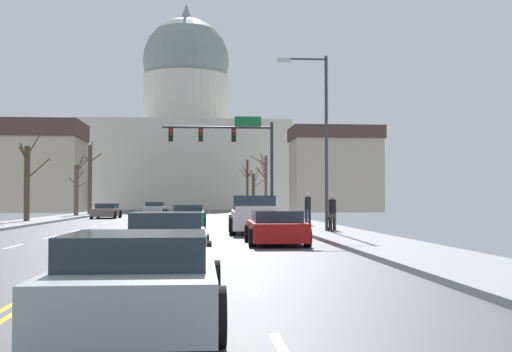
% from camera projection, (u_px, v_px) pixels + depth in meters
% --- Properties ---
extents(ground, '(20.00, 180.00, 0.20)m').
position_uv_depth(ground, '(145.00, 232.00, 30.16)').
color(ground, '#4A4A4F').
extents(signal_gantry, '(7.91, 0.41, 7.30)m').
position_uv_depth(signal_gantry, '(233.00, 145.00, 46.38)').
color(signal_gantry, '#28282D').
rests_on(signal_gantry, ground).
extents(street_lamp_right, '(2.27, 0.24, 7.85)m').
position_uv_depth(street_lamp_right, '(320.00, 127.00, 29.24)').
color(street_lamp_right, '#333338').
rests_on(street_lamp_right, ground).
extents(capitol_building, '(31.04, 20.94, 32.59)m').
position_uv_depth(capitol_building, '(186.00, 138.00, 102.95)').
color(capitol_building, beige).
rests_on(capitol_building, ground).
extents(sedan_near_00, '(2.16, 4.70, 1.21)m').
position_uv_depth(sedan_near_00, '(189.00, 214.00, 42.85)').
color(sedan_near_00, '#1E7247').
rests_on(sedan_near_00, ground).
extents(sedan_near_01, '(2.04, 4.58, 1.23)m').
position_uv_depth(sedan_near_01, '(187.00, 217.00, 35.82)').
color(sedan_near_01, '#1E7247').
rests_on(sedan_near_01, ground).
extents(pickup_truck_near_02, '(2.47, 5.58, 1.71)m').
position_uv_depth(pickup_truck_near_02, '(255.00, 216.00, 29.74)').
color(pickup_truck_near_02, silver).
rests_on(pickup_truck_near_02, ground).
extents(sedan_near_03, '(2.07, 4.42, 1.16)m').
position_uv_depth(sedan_near_03, '(276.00, 228.00, 22.41)').
color(sedan_near_03, '#B71414').
rests_on(sedan_near_03, ground).
extents(sedan_near_04, '(2.09, 4.51, 1.24)m').
position_uv_depth(sedan_near_04, '(167.00, 240.00, 15.58)').
color(sedan_near_04, '#9EA3A8').
rests_on(sedan_near_04, ground).
extents(sedan_near_05, '(2.09, 4.67, 1.15)m').
position_uv_depth(sedan_near_05, '(140.00, 280.00, 8.18)').
color(sedan_near_05, '#9EA3A8').
rests_on(sedan_near_05, ground).
extents(sedan_oncoming_00, '(2.10, 4.46, 1.19)m').
position_uv_depth(sedan_oncoming_00, '(106.00, 211.00, 52.51)').
color(sedan_oncoming_00, '#6B6056').
rests_on(sedan_oncoming_00, ground).
extents(sedan_oncoming_01, '(2.20, 4.38, 1.26)m').
position_uv_depth(sedan_oncoming_01, '(155.00, 209.00, 62.26)').
color(sedan_oncoming_01, '#9EA3A8').
rests_on(sedan_oncoming_01, ground).
extents(flank_building_00, '(8.78, 8.74, 10.55)m').
position_uv_depth(flank_building_00, '(45.00, 166.00, 75.90)').
color(flank_building_00, '#B2A38E').
rests_on(flank_building_00, ground).
extents(flank_building_02, '(10.76, 6.80, 10.18)m').
position_uv_depth(flank_building_02, '(335.00, 169.00, 78.54)').
color(flank_building_02, '#B2A38E').
rests_on(flank_building_02, ground).
extents(bare_tree_00, '(2.54, 2.52, 5.62)m').
position_uv_depth(bare_tree_00, '(253.00, 191.00, 81.17)').
color(bare_tree_00, brown).
rests_on(bare_tree_00, ground).
extents(bare_tree_01, '(1.92, 2.09, 6.79)m').
position_uv_depth(bare_tree_01, '(90.00, 178.00, 61.64)').
color(bare_tree_01, '#4C3D2D').
rests_on(bare_tree_01, ground).
extents(bare_tree_02, '(1.61, 2.28, 6.03)m').
position_uv_depth(bare_tree_02, '(247.00, 184.00, 76.80)').
color(bare_tree_02, '#423328').
rests_on(bare_tree_02, ground).
extents(bare_tree_03, '(2.07, 2.07, 5.59)m').
position_uv_depth(bare_tree_03, '(27.00, 181.00, 42.02)').
color(bare_tree_03, '#4C3D2D').
rests_on(bare_tree_03, ground).
extents(bare_tree_04, '(1.65, 2.51, 5.66)m').
position_uv_depth(bare_tree_04, '(265.00, 182.00, 60.03)').
color(bare_tree_04, brown).
rests_on(bare_tree_04, ground).
extents(bare_tree_05, '(1.96, 1.54, 5.06)m').
position_uv_depth(bare_tree_05, '(76.00, 188.00, 56.02)').
color(bare_tree_05, brown).
rests_on(bare_tree_05, ground).
extents(pedestrian_00, '(0.35, 0.34, 1.61)m').
position_uv_depth(pedestrian_00, '(332.00, 211.00, 29.47)').
color(pedestrian_00, '#4C4238').
rests_on(pedestrian_00, ground).
extents(pedestrian_01, '(0.35, 0.34, 1.74)m').
position_uv_depth(pedestrian_01, '(308.00, 207.00, 35.74)').
color(pedestrian_01, black).
rests_on(pedestrian_01, ground).
extents(bicycle_parked, '(0.12, 1.77, 0.85)m').
position_uv_depth(bicycle_parked, '(330.00, 223.00, 28.81)').
color(bicycle_parked, black).
rests_on(bicycle_parked, ground).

